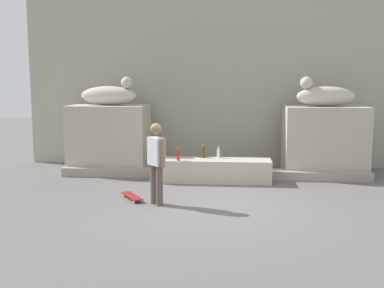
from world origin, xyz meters
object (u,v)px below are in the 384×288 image
statue_reclining_left (110,95)px  bottle_brown (203,153)px  statue_reclining_right (325,95)px  bottle_clear (218,153)px  bottle_red (178,155)px  skateboard (132,196)px  skater (156,160)px

statue_reclining_left → bottle_brown: (2.64, -0.92, -1.42)m
statue_reclining_right → bottle_clear: size_ratio=5.99×
bottle_brown → statue_reclining_left: bearing=160.8°
bottle_clear → statue_reclining_right: bearing=17.7°
statue_reclining_left → bottle_brown: statue_reclining_left is taller
statue_reclining_left → bottle_red: (2.05, -1.36, -1.43)m
skateboard → bottle_clear: bearing=-73.3°
statue_reclining_left → skater: (1.84, -3.34, -1.19)m
skater → bottle_brown: (0.79, 2.42, -0.23)m
statue_reclining_right → bottle_red: 4.21m
statue_reclining_right → bottle_brown: bearing=3.6°
bottle_red → bottle_clear: (0.97, 0.48, -0.01)m
bottle_red → skateboard: bearing=-116.4°
statue_reclining_left → skateboard: 3.83m
statue_reclining_right → statue_reclining_left: bearing=-12.7°
statue_reclining_left → bottle_clear: (3.02, -0.88, -1.44)m
skater → bottle_red: 2.00m
statue_reclining_left → skateboard: (1.25, -2.98, -2.05)m
statue_reclining_left → skater: bearing=-53.0°
statue_reclining_left → bottle_brown: size_ratio=5.20×
bottle_brown → bottle_red: bearing=-142.9°
statue_reclining_right → bottle_red: statue_reclining_right is taller
bottle_brown → bottle_red: size_ratio=1.07×
statue_reclining_left → bottle_clear: statue_reclining_left is taller
bottle_brown → bottle_red: (-0.59, -0.44, -0.01)m
statue_reclining_right → bottle_brown: size_ratio=5.26×
bottle_red → statue_reclining_right: bearing=20.1°
bottle_red → bottle_clear: bearing=26.4°
bottle_clear → skater: bearing=-115.6°
statue_reclining_right → skater: 5.29m
statue_reclining_right → skateboard: (-4.52, -2.98, -2.05)m
statue_reclining_right → skateboard: bearing=20.6°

